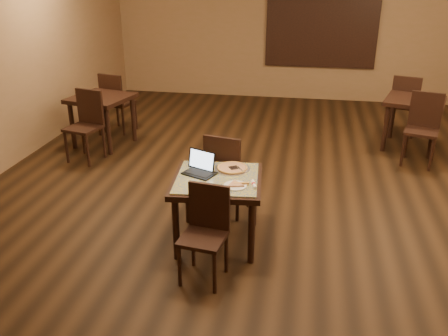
% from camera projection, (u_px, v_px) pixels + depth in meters
% --- Properties ---
extents(ground, '(10.00, 10.00, 0.00)m').
position_uv_depth(ground, '(277.00, 195.00, 6.26)').
color(ground, black).
rests_on(ground, ground).
extents(wall_back, '(8.00, 0.02, 3.00)m').
position_uv_depth(wall_back, '(298.00, 30.00, 10.19)').
color(wall_back, '#8C6547').
rests_on(wall_back, ground).
extents(mural, '(2.34, 0.05, 1.64)m').
position_uv_depth(mural, '(322.00, 28.00, 10.05)').
color(mural, navy).
rests_on(mural, wall_back).
extents(tiled_table, '(1.00, 1.00, 0.76)m').
position_uv_depth(tiled_table, '(217.00, 186.00, 4.97)').
color(tiled_table, black).
rests_on(tiled_table, ground).
extents(chair_main_near, '(0.46, 0.46, 0.93)m').
position_uv_depth(chair_main_near, '(206.00, 227.00, 4.46)').
color(chair_main_near, black).
rests_on(chair_main_near, ground).
extents(chair_main_far, '(0.53, 0.53, 1.03)m').
position_uv_depth(chair_main_far, '(226.00, 170.00, 5.56)').
color(chair_main_far, black).
rests_on(chair_main_far, ground).
extents(laptop, '(0.39, 0.37, 0.22)m').
position_uv_depth(laptop, '(200.00, 167.00, 5.03)').
color(laptop, black).
rests_on(laptop, tiled_table).
extents(plate, '(0.23, 0.23, 0.01)m').
position_uv_depth(plate, '(235.00, 186.00, 4.73)').
color(plate, white).
rests_on(plate, tiled_table).
extents(pizza_slice, '(0.24, 0.24, 0.02)m').
position_uv_depth(pizza_slice, '(235.00, 184.00, 4.72)').
color(pizza_slice, beige).
rests_on(pizza_slice, plate).
extents(pizza_pan, '(0.39, 0.39, 0.01)m').
position_uv_depth(pizza_pan, '(232.00, 169.00, 5.12)').
color(pizza_pan, silver).
rests_on(pizza_pan, tiled_table).
extents(pizza_whole, '(0.33, 0.33, 0.02)m').
position_uv_depth(pizza_whole, '(232.00, 168.00, 5.12)').
color(pizza_whole, beige).
rests_on(pizza_whole, pizza_pan).
extents(spatula, '(0.21, 0.25, 0.01)m').
position_uv_depth(spatula, '(234.00, 168.00, 5.09)').
color(spatula, silver).
rests_on(spatula, pizza_whole).
extents(napkin_roll, '(0.08, 0.17, 0.04)m').
position_uv_depth(napkin_roll, '(254.00, 184.00, 4.73)').
color(napkin_roll, white).
rests_on(napkin_roll, tiled_table).
extents(other_table_a, '(1.10, 1.10, 0.83)m').
position_uv_depth(other_table_a, '(414.00, 107.00, 7.60)').
color(other_table_a, black).
rests_on(other_table_a, ground).
extents(other_table_a_chair_near, '(0.58, 0.58, 1.07)m').
position_uv_depth(other_table_a_chair_near, '(423.00, 124.00, 7.07)').
color(other_table_a_chair_near, black).
rests_on(other_table_a_chair_near, ground).
extents(other_table_a_chair_far, '(0.58, 0.58, 1.07)m').
position_uv_depth(other_table_a_chair_far, '(405.00, 102.00, 8.21)').
color(other_table_a_chair_far, black).
rests_on(other_table_a_chair_far, ground).
extents(other_table_b, '(1.06, 1.06, 0.83)m').
position_uv_depth(other_table_b, '(102.00, 105.00, 7.75)').
color(other_table_b, black).
rests_on(other_table_b, ground).
extents(other_table_b_chair_near, '(0.56, 0.56, 1.07)m').
position_uv_depth(other_table_b_chair_near, '(87.00, 121.00, 7.22)').
color(other_table_b_chair_near, black).
rests_on(other_table_b_chair_near, ground).
extents(other_table_b_chair_far, '(0.56, 0.56, 1.07)m').
position_uv_depth(other_table_b_chair_far, '(116.00, 100.00, 8.35)').
color(other_table_b_chair_far, black).
rests_on(other_table_b_chair_far, ground).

